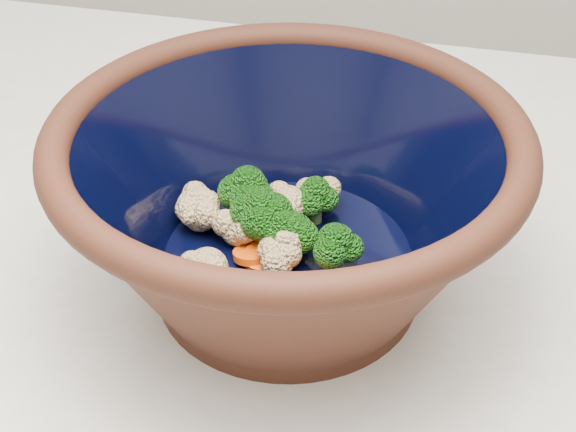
{
  "coord_description": "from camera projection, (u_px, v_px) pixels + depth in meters",
  "views": [
    {
      "loc": [
        0.17,
        -0.36,
        1.34
      ],
      "look_at": [
        0.06,
        0.12,
        0.97
      ],
      "focal_mm": 50.0,
      "sensor_mm": 36.0,
      "label": 1
    }
  ],
  "objects": [
    {
      "name": "vegetable_pile",
      "position": [
        269.0,
        220.0,
        0.63
      ],
      "size": [
        0.16,
        0.16,
        0.06
      ],
      "color": "#608442",
      "rests_on": "mixing_bowl"
    },
    {
      "name": "mixing_bowl",
      "position": [
        288.0,
        200.0,
        0.6
      ],
      "size": [
        0.44,
        0.44,
        0.16
      ],
      "rotation": [
        0.0,
        0.0,
        -0.4
      ],
      "color": "black",
      "rests_on": "counter"
    }
  ]
}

